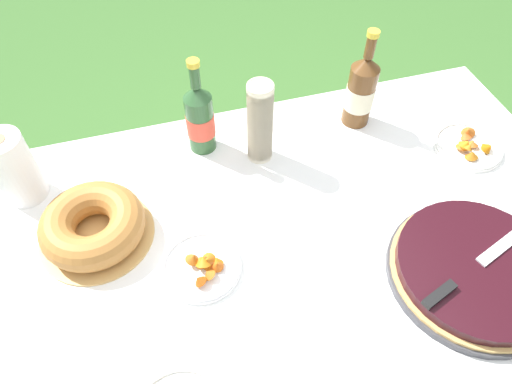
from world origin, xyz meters
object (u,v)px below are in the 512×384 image
Objects in this scene: berry_tart at (475,270)px; cider_bottle_amber at (361,91)px; serving_knife at (472,269)px; snack_plate_right at (469,145)px; bundt_cake at (93,226)px; paper_towel_roll at (14,168)px; snack_plate_near at (202,266)px; cider_bottle_green at (200,118)px; cup_stack at (259,123)px.

cider_bottle_amber is at bearing 93.97° from berry_tart.
serving_knife reaches higher than snack_plate_right.
paper_towel_roll is (-0.17, 0.20, 0.06)m from bundt_cake.
cider_bottle_amber is at bearing 34.33° from snack_plate_near.
paper_towel_roll is (-0.50, -0.05, -0.01)m from cider_bottle_green.
paper_towel_roll is at bearing 176.64° from cup_stack.
serving_knife is at bearing -161.15° from berry_tart.
serving_knife is at bearing -123.92° from snack_plate_right.
bundt_cake is (-0.82, 0.37, -0.02)m from serving_knife.
paper_towel_roll is (-1.02, 0.56, 0.07)m from berry_tart.
paper_towel_roll is at bearing 138.38° from snack_plate_near.
cider_bottle_green reaches higher than berry_tart.
cider_bottle_amber reaches higher than cup_stack.
cider_bottle_amber is at bearing 15.32° from bundt_cake.
cider_bottle_amber is (0.81, 0.22, 0.07)m from bundt_cake.
cider_bottle_green is (-0.15, 0.08, -0.02)m from cup_stack.
snack_plate_near is (-0.58, 0.21, -0.05)m from serving_knife.
snack_plate_right is (0.75, -0.23, -0.10)m from cider_bottle_green.
bundt_cake is at bearing -161.64° from cup_stack.
cider_bottle_amber is (0.33, 0.06, -0.01)m from cup_stack.
berry_tart is 1.58× the size of cup_stack.
paper_towel_roll is (-0.41, 0.36, 0.09)m from snack_plate_near.
bundt_cake is at bearing 136.59° from serving_knife.
snack_plate_near is (-0.09, -0.41, -0.10)m from cider_bottle_green.
snack_plate_near is at bearing 141.58° from serving_knife.
paper_towel_roll is at bearing 171.61° from snack_plate_right.
cup_stack is 1.24× the size of paper_towel_roll.
berry_tart is 0.64m from snack_plate_near.
serving_knife is 1.14m from paper_towel_roll.
serving_knife is 0.79m from cider_bottle_green.
berry_tart is 1.11× the size of serving_knife.
berry_tart is 0.05m from serving_knife.
cider_bottle_amber reaches higher than snack_plate_near.
cider_bottle_amber reaches higher than snack_plate_right.
berry_tart is 2.02× the size of snack_plate_right.
cider_bottle_amber reaches higher than serving_knife.
cider_bottle_green reaches higher than snack_plate_right.
cup_stack is at bearing -3.36° from paper_towel_roll.
cider_bottle_amber is at bearing 72.40° from serving_knife.
snack_plate_right is at bearing -17.01° from cider_bottle_green.
berry_tart is 1.17m from paper_towel_roll.
berry_tart is at bearing -121.63° from snack_plate_right.
snack_plate_right is 0.97× the size of paper_towel_roll.
serving_knife is at bearing -57.11° from cup_stack.
cider_bottle_green reaches higher than serving_knife.
cider_bottle_amber is 1.52× the size of paper_towel_roll.
cup_stack is 0.17m from cider_bottle_green.
cider_bottle_amber is (0.48, -0.02, 0.01)m from cider_bottle_green.
serving_knife is 1.21× the size of cider_bottle_green.
cider_bottle_green is (0.33, 0.24, 0.06)m from bundt_cake.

